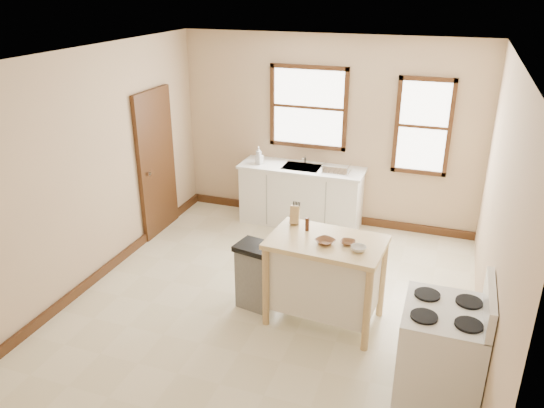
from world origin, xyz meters
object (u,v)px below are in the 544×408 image
Objects in this scene: trash_bin at (255,275)px; gas_stove at (442,342)px; soap_bottle_b at (259,157)px; bowl_b at (348,242)px; bowl_a at (325,241)px; knife_block at (295,215)px; dish_rack at (337,169)px; kitchen_island at (325,281)px; bowl_c at (358,249)px; pepper_grinder at (307,224)px; soap_bottle_a at (259,155)px.

gas_stove is at bearing -11.78° from trash_bin.
soap_bottle_b is 1.35× the size of bowl_b.
trash_bin is at bearing 173.32° from bowl_a.
bowl_a reaches higher than bowl_b.
soap_bottle_b is 2.92m from bowl_b.
dish_rack is at bearing 80.19° from knife_block.
trash_bin is (-0.81, 0.02, -0.10)m from kitchen_island.
knife_block is 1.33× the size of bowl_b.
bowl_c is at bearing -76.67° from dish_rack.
knife_block is 0.57m from bowl_a.
kitchen_island is 7.96× the size of bowl_b.
bowl_b is at bearing -32.96° from soap_bottle_b.
soap_bottle_b is 2.50m from pepper_grinder.
gas_stove reaches higher than soap_bottle_b.
soap_bottle_b is 2.46m from trash_bin.
dish_rack is 2.44× the size of bowl_c.
trash_bin is (-0.39, -2.27, -0.58)m from dish_rack.
bowl_b is 0.95× the size of bowl_c.
knife_block is 2.07m from gas_stove.
kitchen_island is 7.59× the size of bowl_c.
soap_bottle_b is at bearing 120.05° from trash_bin.
kitchen_island reaches higher than trash_bin.
kitchen_island is 0.64m from pepper_grinder.
bowl_c is (1.95, -2.38, -0.02)m from soap_bottle_b.
soap_bottle_b is at bearing 111.08° from knife_block.
bowl_c is (0.79, -0.41, -0.08)m from knife_block.
knife_block is 0.73m from bowl_b.
bowl_a reaches higher than trash_bin.
pepper_grinder is 1.85m from gas_stove.
pepper_grinder is 0.19× the size of trash_bin.
dish_rack is (1.18, 0.03, -0.05)m from soap_bottle_b.
pepper_grinder reaches higher than bowl_b.
knife_block is 1.27× the size of bowl_c.
trash_bin is at bearing -88.22° from soap_bottle_a.
soap_bottle_b is 4.22m from gas_stove.
knife_block reaches higher than pepper_grinder.
pepper_grinder is at bearing 24.37° from trash_bin.
pepper_grinder is at bearing 146.62° from gas_stove.
trash_bin is at bearing -176.91° from kitchen_island.
soap_bottle_a is at bearing 122.47° from pepper_grinder.
bowl_a is at bearing -84.34° from dish_rack.
trash_bin is (-0.56, -0.14, -0.67)m from pepper_grinder.
knife_block reaches higher than bowl_b.
bowl_c is 1.20m from gas_stove.
bowl_b is at bearing -33.41° from knife_block.
bowl_b is at bearing 139.19° from bowl_c.
soap_bottle_a reaches higher than dish_rack.
kitchen_island is (0.42, -2.29, -0.48)m from dish_rack.
gas_stove is at bearing -31.39° from bowl_a.
pepper_grinder is at bearing -39.21° from soap_bottle_b.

